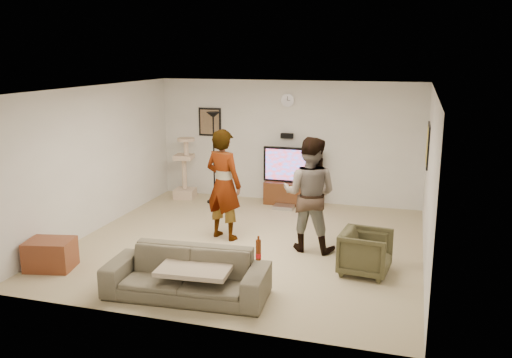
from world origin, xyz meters
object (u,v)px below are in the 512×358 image
(person_left, at_px, (224,185))
(armchair, at_px, (366,252))
(cat_tree, at_px, (184,168))
(tv_stand, at_px, (292,193))
(side_table, at_px, (50,254))
(person_right, at_px, (309,194))
(tv, at_px, (293,165))
(sofa, at_px, (187,274))
(floor_lamp, at_px, (214,158))
(beer_bottle, at_px, (258,250))

(person_left, relative_size, armchair, 2.70)
(cat_tree, bearing_deg, tv_stand, 5.13)
(person_left, distance_m, armchair, 2.63)
(side_table, bearing_deg, person_right, 28.39)
(tv_stand, bearing_deg, cat_tree, -174.87)
(tv, distance_m, sofa, 4.64)
(floor_lamp, height_order, armchair, floor_lamp)
(beer_bottle, height_order, side_table, beer_bottle)
(person_left, bearing_deg, tv_stand, -86.69)
(tv, height_order, person_left, person_left)
(sofa, xyz_separation_m, armchair, (2.11, 1.39, 0.01))
(side_table, bearing_deg, tv_stand, 59.28)
(floor_lamp, relative_size, sofa, 0.91)
(sofa, bearing_deg, beer_bottle, -3.79)
(tv, height_order, beer_bottle, tv)
(tv_stand, relative_size, beer_bottle, 4.45)
(floor_lamp, distance_m, beer_bottle, 4.80)
(tv, relative_size, cat_tree, 0.91)
(tv, distance_m, beer_bottle, 4.64)
(tv_stand, relative_size, tv, 0.93)
(sofa, relative_size, armchair, 3.01)
(cat_tree, height_order, person_right, person_right)
(tv, xyz_separation_m, armchair, (1.78, -3.21, -0.51))
(armchair, bearing_deg, side_table, 110.62)
(beer_bottle, bearing_deg, person_right, 84.35)
(person_right, bearing_deg, cat_tree, -31.67)
(tv_stand, height_order, beer_bottle, beer_bottle)
(sofa, bearing_deg, tv, 82.15)
(tv, bearing_deg, floor_lamp, -168.11)
(tv_stand, distance_m, beer_bottle, 4.66)
(side_table, bearing_deg, sofa, -6.85)
(side_table, bearing_deg, tv, 59.28)
(floor_lamp, distance_m, armchair, 4.47)
(floor_lamp, height_order, person_right, floor_lamp)
(beer_bottle, bearing_deg, floor_lamp, 117.29)
(person_left, relative_size, side_table, 2.86)
(tv, xyz_separation_m, floor_lamp, (-1.58, -0.33, 0.12))
(sofa, bearing_deg, person_left, 93.97)
(sofa, bearing_deg, person_right, 57.46)
(person_left, distance_m, person_right, 1.47)
(beer_bottle, relative_size, armchair, 0.37)
(beer_bottle, distance_m, armchair, 1.85)
(tv, relative_size, side_table, 1.86)
(floor_lamp, height_order, side_table, floor_lamp)
(tv_stand, relative_size, floor_lamp, 0.59)
(person_right, relative_size, sofa, 0.87)
(person_left, distance_m, sofa, 2.34)
(sofa, distance_m, armchair, 2.52)
(person_right, distance_m, sofa, 2.48)
(person_right, xyz_separation_m, armchair, (0.95, -0.72, -0.59))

